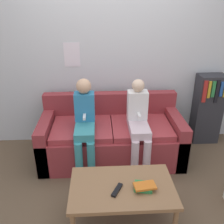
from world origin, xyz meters
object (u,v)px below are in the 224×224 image
object	(u,v)px
tv_remote	(117,190)
bookshelf	(207,109)
person_left	(85,121)
couch	(111,137)
coffee_table	(122,190)
person_right	(138,121)

from	to	relation	value
tv_remote	bookshelf	xyz separation A→B (m)	(1.41, 1.49, 0.08)
person_left	tv_remote	bearing A→B (deg)	-71.90
couch	coffee_table	xyz separation A→B (m)	(0.04, -1.09, 0.09)
couch	person_right	size ratio (longest dim) A/B	1.65
couch	person_right	bearing A→B (deg)	-32.12
coffee_table	person_left	bearing A→B (deg)	112.13
coffee_table	bookshelf	bearing A→B (deg)	46.42
bookshelf	coffee_table	bearing A→B (deg)	-133.58
couch	person_right	distance (m)	0.49
person_right	tv_remote	xyz separation A→B (m)	(-0.33, -0.95, -0.18)
couch	person_left	bearing A→B (deg)	-149.80
person_left	bookshelf	distance (m)	1.81
couch	person_right	xyz separation A→B (m)	(0.31, -0.20, 0.33)
coffee_table	tv_remote	size ratio (longest dim) A/B	5.57
coffee_table	person_left	distance (m)	1.00
person_right	couch	bearing A→B (deg)	147.88
coffee_table	person_left	size ratio (longest dim) A/B	0.85
couch	bookshelf	xyz separation A→B (m)	(1.40, 0.34, 0.23)
person_right	tv_remote	world-z (taller)	person_right
person_left	person_right	distance (m)	0.64
person_left	tv_remote	xyz separation A→B (m)	(0.31, -0.96, -0.20)
tv_remote	person_left	bearing A→B (deg)	135.87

